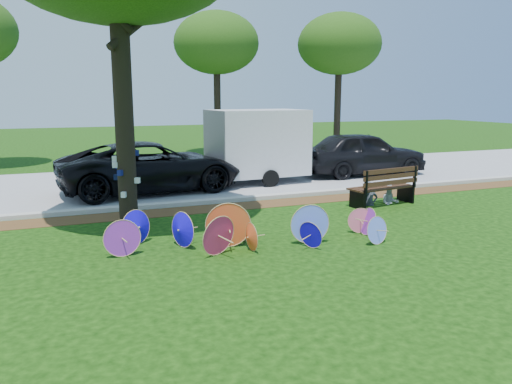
% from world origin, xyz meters
% --- Properties ---
extents(ground, '(90.00, 90.00, 0.00)m').
position_xyz_m(ground, '(0.00, 0.00, 0.00)').
color(ground, black).
rests_on(ground, ground).
extents(mulch_strip, '(90.00, 1.00, 0.01)m').
position_xyz_m(mulch_strip, '(0.00, 4.50, 0.01)').
color(mulch_strip, '#472D16').
rests_on(mulch_strip, ground).
extents(curb, '(90.00, 0.30, 0.12)m').
position_xyz_m(curb, '(0.00, 5.20, 0.06)').
color(curb, '#B7B5AD').
rests_on(curb, ground).
extents(street, '(90.00, 8.00, 0.01)m').
position_xyz_m(street, '(0.00, 9.35, 0.01)').
color(street, gray).
rests_on(street, ground).
extents(parasol_pile, '(5.99, 2.20, 0.97)m').
position_xyz_m(parasol_pile, '(-0.22, 0.84, 0.39)').
color(parasol_pile, '#1406E4').
rests_on(parasol_pile, ground).
extents(black_van, '(6.20, 3.39, 1.65)m').
position_xyz_m(black_van, '(-0.97, 7.65, 0.82)').
color(black_van, black).
rests_on(black_van, ground).
extents(dark_pickup, '(5.16, 2.22, 1.73)m').
position_xyz_m(dark_pickup, '(7.47, 8.18, 0.87)').
color(dark_pickup, black).
rests_on(dark_pickup, ground).
extents(cargo_trailer, '(3.43, 2.29, 2.92)m').
position_xyz_m(cargo_trailer, '(2.94, 8.08, 1.46)').
color(cargo_trailer, silver).
rests_on(cargo_trailer, ground).
extents(park_bench, '(2.20, 1.12, 1.10)m').
position_xyz_m(park_bench, '(4.86, 3.20, 0.55)').
color(park_bench, black).
rests_on(park_bench, ground).
extents(person_left, '(0.54, 0.41, 1.34)m').
position_xyz_m(person_left, '(4.51, 3.25, 0.67)').
color(person_left, '#3A414F').
rests_on(person_left, ground).
extents(person_right, '(0.64, 0.58, 1.07)m').
position_xyz_m(person_right, '(5.21, 3.25, 0.53)').
color(person_right, silver).
rests_on(person_right, ground).
extents(bg_trees, '(21.95, 6.25, 7.40)m').
position_xyz_m(bg_trees, '(2.41, 15.95, 5.77)').
color(bg_trees, black).
rests_on(bg_trees, ground).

